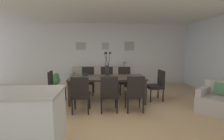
{
  "coord_description": "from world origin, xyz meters",
  "views": [
    {
      "loc": [
        -0.12,
        -4.14,
        1.63
      ],
      "look_at": [
        0.19,
        1.09,
        0.9
      ],
      "focal_mm": 27.19,
      "sensor_mm": 36.0,
      "label": 1
    }
  ],
  "objects_px": {
    "potted_plant": "(55,81)",
    "dining_chair_near_left": "(81,93)",
    "framed_picture_right": "(129,46)",
    "dining_chair_head_west": "(55,85)",
    "bowl_near_left": "(84,77)",
    "armchair": "(218,101)",
    "sofa": "(97,80)",
    "dining_chair_near_right": "(88,79)",
    "dining_chair_head_east": "(157,84)",
    "table_lamp": "(124,65)",
    "bowl_far_left": "(107,77)",
    "dining_chair_far_right": "(107,79)",
    "dining_chair_mid_left": "(135,92)",
    "centerpiece_vase": "(107,67)",
    "framed_picture_center": "(105,46)",
    "dining_table": "(107,79)",
    "dining_chair_far_left": "(109,92)",
    "dining_chair_mid_right": "(125,79)",
    "side_table": "(124,80)",
    "bowl_near_right": "(85,75)",
    "framed_picture_left": "(81,46)"
  },
  "relations": [
    {
      "from": "dining_chair_far_left",
      "to": "dining_chair_far_right",
      "type": "relative_size",
      "value": 1.0
    },
    {
      "from": "bowl_far_left",
      "to": "table_lamp",
      "type": "relative_size",
      "value": 0.33
    },
    {
      "from": "sofa",
      "to": "potted_plant",
      "type": "distance_m",
      "value": 1.62
    },
    {
      "from": "framed_picture_left",
      "to": "dining_chair_head_east",
      "type": "bearing_deg",
      "value": -43.27
    },
    {
      "from": "dining_chair_head_east",
      "to": "framed_picture_right",
      "type": "height_order",
      "value": "framed_picture_right"
    },
    {
      "from": "dining_chair_head_west",
      "to": "dining_chair_head_east",
      "type": "relative_size",
      "value": 1.0
    },
    {
      "from": "dining_chair_near_left",
      "to": "dining_chair_far_right",
      "type": "height_order",
      "value": "same"
    },
    {
      "from": "sofa",
      "to": "dining_chair_mid_right",
      "type": "bearing_deg",
      "value": -46.68
    },
    {
      "from": "dining_chair_near_left",
      "to": "bowl_far_left",
      "type": "height_order",
      "value": "dining_chair_near_left"
    },
    {
      "from": "sofa",
      "to": "centerpiece_vase",
      "type": "bearing_deg",
      "value": -79.45
    },
    {
      "from": "dining_chair_far_left",
      "to": "framed_picture_center",
      "type": "relative_size",
      "value": 2.86
    },
    {
      "from": "dining_chair_mid_left",
      "to": "dining_chair_head_east",
      "type": "distance_m",
      "value": 1.23
    },
    {
      "from": "dining_chair_near_left",
      "to": "dining_chair_far_right",
      "type": "relative_size",
      "value": 1.0
    },
    {
      "from": "centerpiece_vase",
      "to": "dining_chair_far_right",
      "type": "bearing_deg",
      "value": 88.57
    },
    {
      "from": "potted_plant",
      "to": "table_lamp",
      "type": "bearing_deg",
      "value": 11.58
    },
    {
      "from": "dining_chair_far_left",
      "to": "side_table",
      "type": "relative_size",
      "value": 1.77
    },
    {
      "from": "potted_plant",
      "to": "dining_chair_near_left",
      "type": "bearing_deg",
      "value": -61.55
    },
    {
      "from": "framed_picture_left",
      "to": "potted_plant",
      "type": "distance_m",
      "value": 1.87
    },
    {
      "from": "bowl_far_left",
      "to": "bowl_near_left",
      "type": "bearing_deg",
      "value": 180.0
    },
    {
      "from": "dining_chair_near_left",
      "to": "centerpiece_vase",
      "type": "bearing_deg",
      "value": 52.39
    },
    {
      "from": "dining_chair_near_right",
      "to": "dining_chair_head_west",
      "type": "bearing_deg",
      "value": -134.42
    },
    {
      "from": "sofa",
      "to": "side_table",
      "type": "height_order",
      "value": "sofa"
    },
    {
      "from": "dining_chair_head_west",
      "to": "framed_picture_right",
      "type": "xyz_separation_m",
      "value": [
        2.56,
        2.44,
        1.14
      ]
    },
    {
      "from": "framed_picture_center",
      "to": "dining_chair_near_left",
      "type": "bearing_deg",
      "value": -101.58
    },
    {
      "from": "side_table",
      "to": "framed_picture_right",
      "type": "height_order",
      "value": "framed_picture_right"
    },
    {
      "from": "dining_chair_mid_left",
      "to": "sofa",
      "type": "distance_m",
      "value": 2.94
    },
    {
      "from": "centerpiece_vase",
      "to": "framed_picture_center",
      "type": "height_order",
      "value": "framed_picture_center"
    },
    {
      "from": "table_lamp",
      "to": "framed_picture_center",
      "type": "distance_m",
      "value": 1.2
    },
    {
      "from": "bowl_near_right",
      "to": "potted_plant",
      "type": "relative_size",
      "value": 0.25
    },
    {
      "from": "side_table",
      "to": "potted_plant",
      "type": "xyz_separation_m",
      "value": [
        -2.63,
        -0.54,
        0.11
      ]
    },
    {
      "from": "framed_picture_right",
      "to": "dining_chair_near_right",
      "type": "bearing_deg",
      "value": -137.46
    },
    {
      "from": "side_table",
      "to": "potted_plant",
      "type": "relative_size",
      "value": 0.78
    },
    {
      "from": "dining_chair_near_right",
      "to": "side_table",
      "type": "height_order",
      "value": "dining_chair_near_right"
    },
    {
      "from": "dining_chair_head_east",
      "to": "framed_picture_right",
      "type": "distance_m",
      "value": 2.7
    },
    {
      "from": "bowl_near_left",
      "to": "bowl_near_right",
      "type": "bearing_deg",
      "value": 90.0
    },
    {
      "from": "dining_chair_near_right",
      "to": "bowl_near_right",
      "type": "relative_size",
      "value": 5.41
    },
    {
      "from": "bowl_far_left",
      "to": "framed_picture_left",
      "type": "relative_size",
      "value": 0.39
    },
    {
      "from": "bowl_near_left",
      "to": "armchair",
      "type": "xyz_separation_m",
      "value": [
        3.38,
        -0.81,
        -0.49
      ]
    },
    {
      "from": "dining_chair_head_west",
      "to": "bowl_near_right",
      "type": "height_order",
      "value": "dining_chair_head_west"
    },
    {
      "from": "dining_chair_near_right",
      "to": "dining_chair_mid_left",
      "type": "bearing_deg",
      "value": -53.26
    },
    {
      "from": "dining_table",
      "to": "dining_chair_far_left",
      "type": "height_order",
      "value": "dining_chair_far_left"
    },
    {
      "from": "armchair",
      "to": "sofa",
      "type": "bearing_deg",
      "value": 136.7
    },
    {
      "from": "framed_picture_right",
      "to": "dining_chair_head_west",
      "type": "bearing_deg",
      "value": -136.38
    },
    {
      "from": "dining_chair_mid_right",
      "to": "dining_chair_mid_left",
      "type": "bearing_deg",
      "value": -89.19
    },
    {
      "from": "dining_chair_head_east",
      "to": "table_lamp",
      "type": "xyz_separation_m",
      "value": [
        -0.76,
        1.86,
        0.38
      ]
    },
    {
      "from": "dining_chair_far_right",
      "to": "potted_plant",
      "type": "height_order",
      "value": "dining_chair_far_right"
    },
    {
      "from": "dining_chair_mid_left",
      "to": "dining_chair_far_right",
      "type": "bearing_deg",
      "value": 109.9
    },
    {
      "from": "centerpiece_vase",
      "to": "dining_chair_far_left",
      "type": "bearing_deg",
      "value": -88.88
    },
    {
      "from": "dining_chair_mid_left",
      "to": "framed_picture_right",
      "type": "xyz_separation_m",
      "value": [
        0.38,
        3.28,
        1.14
      ]
    },
    {
      "from": "dining_chair_mid_left",
      "to": "centerpiece_vase",
      "type": "height_order",
      "value": "centerpiece_vase"
    }
  ]
}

